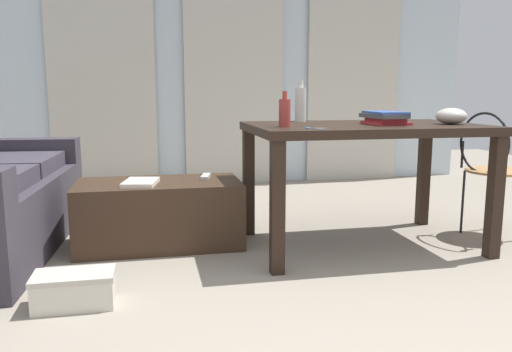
{
  "coord_description": "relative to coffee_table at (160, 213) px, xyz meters",
  "views": [
    {
      "loc": [
        -0.87,
        -1.56,
        0.95
      ],
      "look_at": [
        -0.21,
        1.6,
        0.42
      ],
      "focal_mm": 35.87,
      "sensor_mm": 36.0,
      "label": 1
    }
  ],
  "objects": [
    {
      "name": "magazine",
      "position": [
        -0.11,
        -0.08,
        0.21
      ],
      "size": [
        0.23,
        0.29,
        0.03
      ],
      "primitive_type": "cube",
      "rotation": [
        0.0,
        0.0,
        -0.19
      ],
      "color": "silver",
      "rests_on": "coffee_table"
    },
    {
      "name": "shoebox",
      "position": [
        -0.4,
        -0.87,
        -0.12
      ],
      "size": [
        0.35,
        0.2,
        0.15
      ],
      "color": "beige",
      "rests_on": "ground"
    },
    {
      "name": "wall_back",
      "position": [
        0.82,
        2.15,
        1.12
      ],
      "size": [
        5.06,
        0.1,
        2.65
      ],
      "primitive_type": "cube",
      "color": "silver",
      "rests_on": "ground"
    },
    {
      "name": "book_stack",
      "position": [
        1.33,
        -0.32,
        0.59
      ],
      "size": [
        0.24,
        0.31,
        0.08
      ],
      "color": "red",
      "rests_on": "craft_table"
    },
    {
      "name": "wire_chair",
      "position": [
        2.11,
        -0.27,
        0.31
      ],
      "size": [
        0.4,
        0.42,
        0.82
      ],
      "color": "#B7844C",
      "rests_on": "ground"
    },
    {
      "name": "curtains",
      "position": [
        0.82,
        2.07,
        0.94
      ],
      "size": [
        3.6,
        0.03,
        2.27
      ],
      "color": "beige",
      "rests_on": "ground"
    },
    {
      "name": "bottle_near",
      "position": [
        0.69,
        -0.4,
        0.64
      ],
      "size": [
        0.07,
        0.07,
        0.2
      ],
      "color": "#99332D",
      "rests_on": "craft_table"
    },
    {
      "name": "craft_table",
      "position": [
        1.23,
        -0.26,
        0.46
      ],
      "size": [
        1.38,
        0.88,
        0.76
      ],
      "color": "black",
      "rests_on": "ground"
    },
    {
      "name": "ground_plane",
      "position": [
        0.82,
        -0.12,
        -0.2
      ],
      "size": [
        9.0,
        9.0,
        0.0
      ],
      "primitive_type": "plane",
      "color": "gray"
    },
    {
      "name": "tv_remote_primary",
      "position": [
        0.3,
        0.07,
        0.21
      ],
      "size": [
        0.08,
        0.18,
        0.02
      ],
      "primitive_type": "cube",
      "rotation": [
        0.0,
        0.0,
        -0.22
      ],
      "color": "#B7B7B2",
      "rests_on": "coffee_table"
    },
    {
      "name": "coffee_table",
      "position": [
        0.0,
        0.0,
        0.0
      ],
      "size": [
        1.0,
        0.52,
        0.4
      ],
      "color": "#382619",
      "rests_on": "ground"
    },
    {
      "name": "bowl",
      "position": [
        1.74,
        -0.37,
        0.6
      ],
      "size": [
        0.18,
        0.18,
        0.1
      ],
      "primitive_type": "ellipsoid",
      "color": "beige",
      "rests_on": "craft_table"
    },
    {
      "name": "bottle_far",
      "position": [
        0.92,
        0.06,
        0.67
      ],
      "size": [
        0.07,
        0.07,
        0.27
      ],
      "color": "beige",
      "rests_on": "craft_table"
    },
    {
      "name": "scissors",
      "position": [
        0.8,
        -0.57,
        0.56
      ],
      "size": [
        0.11,
        0.11,
        0.0
      ],
      "color": "#9EA0A5",
      "rests_on": "craft_table"
    }
  ]
}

